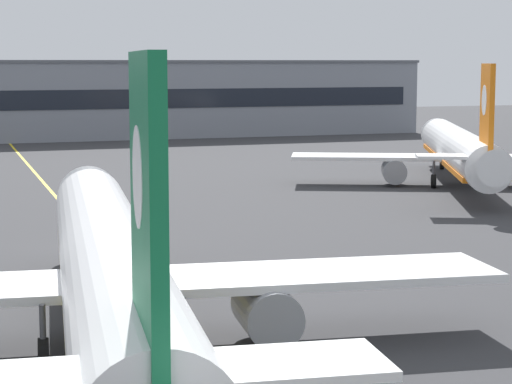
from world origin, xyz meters
TOP-DOWN VIEW (x-y plane):
  - taxiway_centreline at (0.00, 30.00)m, footprint 6.33×179.91m
  - airliner_foreground at (-3.59, 12.95)m, footprint 32.36×41.46m
  - airliner_background at (37.28, 54.59)m, footprint 30.23×37.93m
  - safety_cone_by_nose_gear at (-2.06, 29.78)m, footprint 0.44×0.44m
  - terminal_building at (4.46, 123.37)m, footprint 126.14×12.40m

SIDE VIEW (x-z plane):
  - taxiway_centreline at x=0.00m, z-range 0.00..0.01m
  - safety_cone_by_nose_gear at x=-2.06m, z-range -0.02..0.53m
  - airliner_background at x=37.28m, z-range -2.38..8.91m
  - airliner_foreground at x=-3.59m, z-range -2.46..9.19m
  - terminal_building at x=4.46m, z-range 0.01..11.68m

